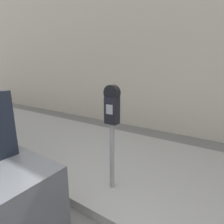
{
  "coord_description": "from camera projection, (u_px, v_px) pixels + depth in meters",
  "views": [
    {
      "loc": [
        1.63,
        -0.63,
        1.88
      ],
      "look_at": [
        0.36,
        1.33,
        1.31
      ],
      "focal_mm": 28.0,
      "sensor_mm": 36.0,
      "label": 1
    }
  ],
  "objects": [
    {
      "name": "building_facade",
      "position": [
        165.0,
        38.0,
        5.01
      ],
      "size": [
        24.0,
        0.3,
        5.55
      ],
      "color": "beige",
      "rests_on": "ground_plane"
    },
    {
      "name": "parking_meter",
      "position": [
        112.0,
        119.0,
        2.43
      ],
      "size": [
        0.22,
        0.13,
        1.55
      ],
      "color": "gray",
      "rests_on": "sidewalk"
    },
    {
      "name": "sidewalk",
      "position": [
        120.0,
        160.0,
        3.59
      ],
      "size": [
        24.0,
        2.8,
        0.14
      ],
      "color": "#9E9B96",
      "rests_on": "ground_plane"
    }
  ]
}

